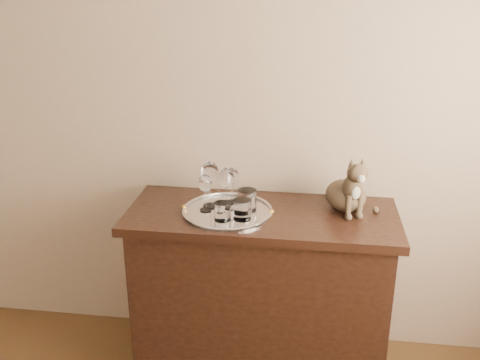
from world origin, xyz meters
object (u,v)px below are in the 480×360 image
object	(u,v)px
wine_glass_a	(210,184)
tumbler_b	(222,211)
wine_glass_b	(232,185)
sideboard	(260,295)
tumbler_c	(247,200)
wine_glass_d	(226,189)
tumbler_a	(242,209)
tray	(227,212)
wine_glass_c	(205,193)
cat	(347,181)

from	to	relation	value
wine_glass_a	tumbler_b	size ratio (longest dim) A/B	2.65
wine_glass_b	tumbler_b	distance (m)	0.20
sideboard	tumbler_c	bearing A→B (deg)	-175.78
wine_glass_a	wine_glass_d	distance (m)	0.08
wine_glass_d	tumbler_b	size ratio (longest dim) A/B	2.42
wine_glass_d	tumbler_c	bearing A→B (deg)	-2.55
tumbler_a	wine_glass_d	bearing A→B (deg)	131.16
tumbler_a	wine_glass_b	bearing A→B (deg)	112.55
tumbler_c	tray	bearing A→B (deg)	-163.22
wine_glass_b	wine_glass_c	bearing A→B (deg)	-134.46
tray	wine_glass_b	bearing A→B (deg)	87.70
wine_glass_b	wine_glass_d	size ratio (longest dim) A/B	0.88
cat	tumbler_b	bearing A→B (deg)	-178.16
wine_glass_c	cat	distance (m)	0.62
wine_glass_a	wine_glass_b	distance (m)	0.11
wine_glass_a	wine_glass_d	xyz separation A→B (m)	(0.07, -0.02, -0.01)
sideboard	cat	size ratio (longest dim) A/B	4.47
tumbler_a	cat	xyz separation A→B (m)	(0.44, 0.18, 0.08)
tumbler_b	tumbler_c	distance (m)	0.15
wine_glass_b	wine_glass_d	distance (m)	0.08
tray	wine_glass_a	distance (m)	0.15
tumbler_a	tumbler_b	world-z (taller)	tumbler_a
tumbler_b	wine_glass_c	bearing A→B (deg)	135.01
tumbler_a	cat	distance (m)	0.48
wine_glass_b	tumbler_a	world-z (taller)	wine_glass_b
tumbler_c	cat	bearing A→B (deg)	11.68
sideboard	wine_glass_d	size ratio (longest dim) A/B	6.23
wine_glass_a	cat	bearing A→B (deg)	6.52
wine_glass_a	tumbler_c	world-z (taller)	wine_glass_a
wine_glass_a	tumbler_b	xyz separation A→B (m)	(0.08, -0.14, -0.07)
wine_glass_d	tumbler_c	world-z (taller)	wine_glass_d
wine_glass_c	tumbler_c	bearing A→B (deg)	7.76
wine_glass_c	wine_glass_d	world-z (taller)	wine_glass_d
tray	tumbler_c	size ratio (longest dim) A/B	4.21
wine_glass_d	tumbler_b	distance (m)	0.13
cat	wine_glass_d	bearing A→B (deg)	169.69
wine_glass_c	tumbler_a	bearing A→B (deg)	-21.53
wine_glass_c	wine_glass_d	distance (m)	0.09
wine_glass_c	cat	xyz separation A→B (m)	(0.61, 0.11, 0.04)
wine_glass_b	cat	distance (m)	0.51
wine_glass_a	wine_glass_d	size ratio (longest dim) A/B	1.10
cat	tumbler_a	bearing A→B (deg)	-177.01
wine_glass_c	wine_glass_d	size ratio (longest dim) A/B	0.87
wine_glass_a	tumbler_b	distance (m)	0.17
wine_glass_c	tumbler_a	world-z (taller)	wine_glass_c
wine_glass_b	tumbler_a	distance (m)	0.19
tumbler_b	cat	bearing A→B (deg)	21.36
tumbler_c	wine_glass_d	bearing A→B (deg)	177.45
wine_glass_d	sideboard	bearing A→B (deg)	0.25
sideboard	wine_glass_a	world-z (taller)	wine_glass_a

